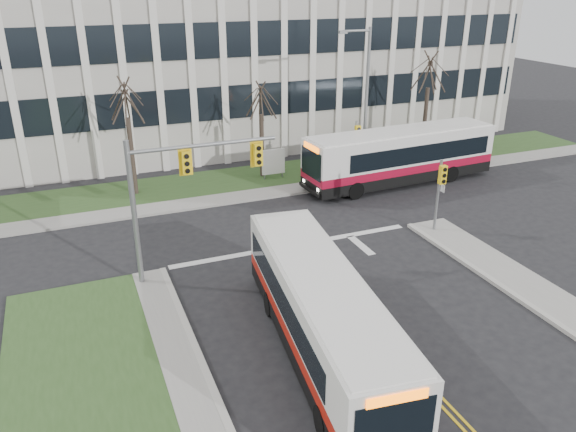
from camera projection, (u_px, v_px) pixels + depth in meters
The scene contains 14 objects.
ground at pixel (382, 339), 19.93m from camera, with size 120.00×120.00×0.00m, color black.
sidewalk_cross at pixel (325, 185), 34.60m from camera, with size 44.00×1.60×0.14m, color #9E9B93.
building_lawn at pixel (306, 172), 36.99m from camera, with size 44.00×5.00×0.12m, color #2F4C20.
office_building at pixel (247, 57), 44.90m from camera, with size 40.00×16.00×12.00m, color #BCB8AE.
mast_arm_signal at pixel (174, 184), 22.43m from camera, with size 6.11×0.38×6.20m.
signal_pole_near at pixel (440, 186), 27.33m from camera, with size 0.34×0.39×3.80m.
signal_pole_far at pixel (356, 142), 34.58m from camera, with size 0.34×0.39×3.80m.
streetlight at pixel (364, 95), 34.50m from camera, with size 2.15×0.25×9.20m.
directory_sign at pixel (273, 162), 35.26m from camera, with size 1.50×0.12×2.00m.
tree_left at pixel (126, 102), 31.05m from camera, with size 1.80×1.80×7.70m.
tree_mid at pixel (261, 102), 34.24m from camera, with size 1.80×1.80×6.82m.
tree_right at pixel (429, 73), 37.82m from camera, with size 1.80×1.80×8.25m.
bus_main at pixel (321, 316), 18.61m from camera, with size 2.42×11.18×2.98m, color silver, non-canonical shape.
bus_cross at pixel (400, 158), 34.53m from camera, with size 2.68×12.36×3.30m, color silver, non-canonical shape.
Camera 1 is at (-9.37, -14.14, 11.83)m, focal length 35.00 mm.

